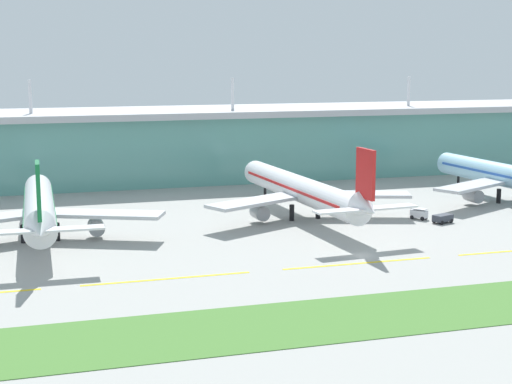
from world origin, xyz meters
TOP-DOWN VIEW (x-y plane):
  - ground_plane at (0.00, 0.00)m, footprint 600.00×600.00m
  - terminal_building at (-0.00, 97.36)m, footprint 288.00×34.00m
  - airliner_near_middle at (-56.12, 29.51)m, footprint 48.79×59.49m
  - airliner_center at (0.81, 34.62)m, footprint 48.65×66.69m
  - airliner_far_middle at (56.70, 39.75)m, footprint 48.61×58.69m
  - taxiway_stripe_mid_west at (-37.00, -4.87)m, footprint 28.00×0.70m
  - taxiway_stripe_centre at (-3.00, -4.87)m, footprint 28.00×0.70m
  - grass_verge at (0.00, -31.28)m, footprint 300.00×18.00m
  - baggage_cart at (25.43, 26.16)m, footprint 3.61×3.97m
  - pushback_tug at (28.56, 21.22)m, footprint 4.96×3.76m

SIDE VIEW (x-z plane):
  - ground_plane at x=0.00m, z-range 0.00..0.00m
  - taxiway_stripe_mid_west at x=-37.00m, z-range 0.00..0.04m
  - taxiway_stripe_centre at x=-3.00m, z-range 0.00..0.04m
  - grass_verge at x=0.00m, z-range 0.00..0.10m
  - pushback_tug at x=28.56m, z-range 0.18..2.03m
  - baggage_cart at x=25.43m, z-range 0.02..2.50m
  - airliner_far_middle at x=56.70m, z-range -3.01..15.89m
  - airliner_near_middle at x=-56.12m, z-range -3.01..15.89m
  - airliner_center at x=0.81m, z-range -3.00..15.90m
  - terminal_building at x=0.00m, z-range -4.30..25.37m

